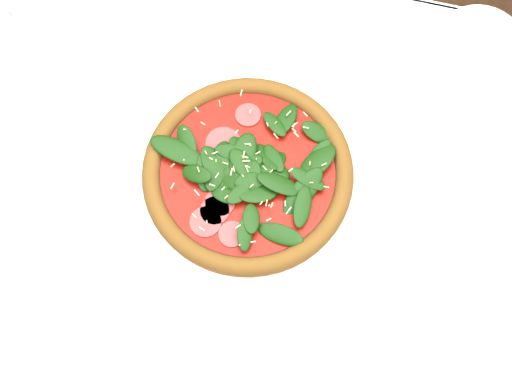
# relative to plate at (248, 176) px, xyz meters

# --- Properties ---
(ground) EXTENTS (6.00, 6.00, 0.00)m
(ground) POSITION_rel_plate_xyz_m (0.03, -0.01, -0.76)
(ground) COLOR brown
(ground) RESTS_ON ground
(dining_table) EXTENTS (1.21, 0.81, 0.75)m
(dining_table) POSITION_rel_plate_xyz_m (0.03, -0.01, -0.11)
(dining_table) COLOR white
(dining_table) RESTS_ON ground
(plate) EXTENTS (0.36, 0.36, 0.02)m
(plate) POSITION_rel_plate_xyz_m (0.00, 0.00, 0.00)
(plate) COLOR white
(plate) RESTS_ON dining_table
(pizza) EXTENTS (0.40, 0.40, 0.04)m
(pizza) POSITION_rel_plate_xyz_m (0.00, 0.00, 0.02)
(pizza) COLOR brown
(pizza) RESTS_ON plate
(napkin) EXTENTS (0.17, 0.12, 0.01)m
(napkin) POSITION_rel_plate_xyz_m (-0.09, -0.30, -0.00)
(napkin) COLOR white
(napkin) RESTS_ON dining_table
(fork) EXTENTS (0.08, 0.16, 0.00)m
(fork) POSITION_rel_plate_xyz_m (-0.10, -0.27, 0.01)
(fork) COLOR silver
(fork) RESTS_ON napkin
(saucer_far) EXTENTS (0.14, 0.14, 0.01)m
(saucer_far) POSITION_rel_plate_xyz_m (0.31, 0.33, -0.00)
(saucer_far) COLOR white
(saucer_far) RESTS_ON dining_table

